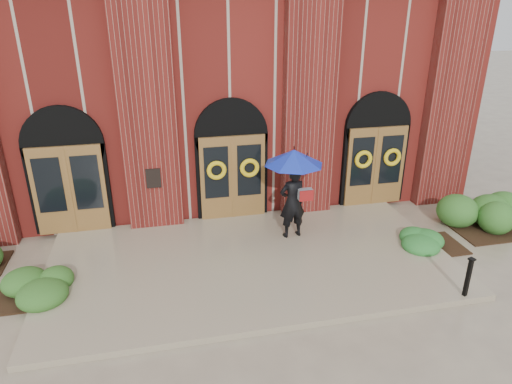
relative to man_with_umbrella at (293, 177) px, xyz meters
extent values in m
plane|color=gray|center=(-1.36, -1.15, -1.89)|extent=(90.00, 90.00, 0.00)
cube|color=gray|center=(-1.36, -1.00, -1.81)|extent=(10.00, 5.30, 0.15)
cube|color=maroon|center=(-1.36, 7.75, 1.61)|extent=(16.00, 12.00, 7.00)
cube|color=black|center=(-3.61, 1.32, -0.24)|extent=(0.40, 0.05, 0.55)
cube|color=maroon|center=(-3.61, 1.57, 1.61)|extent=(1.50, 0.45, 7.00)
cube|color=maroon|center=(0.89, 1.57, 1.61)|extent=(1.50, 0.45, 7.00)
cube|color=maroon|center=(5.39, 1.57, 1.61)|extent=(1.50, 0.45, 7.00)
cube|color=brown|center=(-5.86, 1.56, -0.49)|extent=(1.90, 0.10, 2.50)
cylinder|color=black|center=(-5.86, 1.70, 0.76)|extent=(2.10, 0.22, 2.10)
cube|color=brown|center=(-1.36, 1.56, -0.49)|extent=(1.90, 0.10, 2.50)
cylinder|color=black|center=(-1.36, 1.70, 0.76)|extent=(2.10, 0.22, 2.10)
cube|color=brown|center=(3.14, 1.56, -0.49)|extent=(1.90, 0.10, 2.50)
cylinder|color=black|center=(3.14, 1.70, 0.76)|extent=(2.10, 0.22, 2.10)
torus|color=yellow|center=(-1.84, 1.44, -0.19)|extent=(0.57, 0.13, 0.57)
torus|color=yellow|center=(-0.88, 1.44, -0.19)|extent=(0.57, 0.13, 0.57)
torus|color=yellow|center=(2.66, 1.44, -0.19)|extent=(0.57, 0.13, 0.57)
torus|color=yellow|center=(3.62, 1.44, -0.19)|extent=(0.57, 0.13, 0.57)
imported|color=black|center=(0.00, 0.00, -0.73)|extent=(0.80, 0.58, 2.02)
cone|color=#162DAE|center=(0.00, 0.00, 0.54)|extent=(1.77, 1.77, 0.40)
cylinder|color=black|center=(0.05, -0.05, 0.01)|extent=(0.02, 0.02, 0.67)
cube|color=#989B9D|center=(0.29, -0.16, -0.46)|extent=(0.40, 0.24, 0.30)
cube|color=maroon|center=(0.29, -0.27, -0.46)|extent=(0.38, 0.08, 0.30)
cube|color=black|center=(2.94, -3.50, -1.29)|extent=(0.10, 0.10, 0.90)
cube|color=black|center=(2.94, -3.50, -0.82)|extent=(0.16, 0.16, 0.04)
ellipsoid|color=#2B571E|center=(-6.46, -1.15, -1.63)|extent=(1.47, 1.26, 0.52)
ellipsoid|color=#256627|center=(3.74, -1.15, -1.67)|extent=(1.27, 1.09, 0.45)
camera|label=1|loc=(-3.37, -10.71, 4.27)|focal=32.00mm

